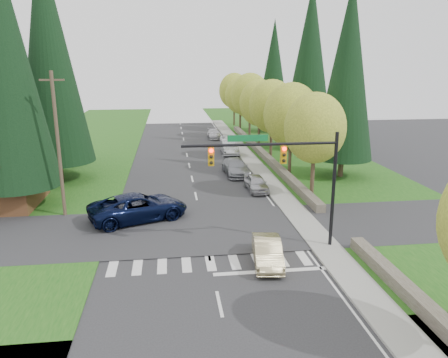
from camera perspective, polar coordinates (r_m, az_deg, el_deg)
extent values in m
plane|color=#28282B|center=(21.26, -0.92, -14.61)|extent=(120.00, 120.00, 0.00)
cube|color=#194E14|center=(42.52, 13.67, 0.29)|extent=(14.00, 110.00, 0.06)
cube|color=#194E14|center=(41.28, -22.43, -0.88)|extent=(14.00, 110.00, 0.06)
cube|color=#28282B|center=(28.46, -2.71, -6.68)|extent=(120.00, 8.00, 0.10)
cube|color=gray|center=(42.65, 5.04, 0.75)|extent=(1.80, 80.00, 0.13)
cube|color=gray|center=(42.48, 3.92, 0.72)|extent=(0.20, 80.00, 0.13)
cube|color=#4C4438|center=(21.26, 24.70, -15.04)|extent=(0.70, 14.00, 0.70)
cube|color=#4C4438|center=(50.56, 5.03, 3.34)|extent=(0.70, 40.00, 0.70)
cylinder|color=black|center=(25.66, 14.09, -1.54)|extent=(0.20, 0.20, 6.80)
cylinder|color=black|center=(23.79, 4.79, 4.52)|extent=(8.60, 0.16, 0.16)
cube|color=#0C662D|center=(23.64, 3.11, 5.34)|extent=(2.20, 0.04, 0.35)
cube|color=#BF8C0C|center=(24.21, 7.77, 3.16)|extent=(0.32, 0.24, 1.00)
sphere|color=#FF0C05|center=(24.01, 7.89, 3.91)|extent=(0.22, 0.22, 0.22)
cube|color=#BF8C0C|center=(23.50, -1.71, 2.94)|extent=(0.32, 0.24, 1.00)
sphere|color=#FF0C05|center=(23.30, -1.68, 3.71)|extent=(0.22, 0.22, 0.22)
cylinder|color=#473828|center=(31.77, -20.82, 4.03)|extent=(0.24, 0.24, 10.00)
cube|color=#473828|center=(31.31, -21.58, 11.95)|extent=(1.60, 0.10, 0.12)
cylinder|color=#38281C|center=(35.21, 11.53, 1.34)|extent=(0.32, 0.32, 4.76)
ellipsoid|color=olive|center=(34.61, 11.80, 6.54)|extent=(4.80, 4.80, 5.52)
cylinder|color=#38281C|center=(41.75, 8.63, 3.71)|extent=(0.32, 0.32, 4.93)
ellipsoid|color=olive|center=(41.24, 8.81, 8.27)|extent=(5.20, 5.20, 5.98)
cylinder|color=#38281C|center=(48.35, 6.17, 5.39)|extent=(0.32, 0.32, 5.04)
ellipsoid|color=olive|center=(47.91, 6.28, 9.43)|extent=(5.00, 5.00, 5.75)
cylinder|color=#38281C|center=(55.14, 4.60, 6.49)|extent=(0.32, 0.32, 4.82)
ellipsoid|color=olive|center=(54.76, 4.67, 9.87)|extent=(5.00, 5.00, 5.75)
cylinder|color=#38281C|center=(61.94, 3.37, 7.60)|extent=(0.32, 0.32, 5.15)
ellipsoid|color=olive|center=(61.59, 3.42, 10.83)|extent=(5.40, 5.40, 6.21)
cylinder|color=#38281C|center=(68.77, 2.13, 8.16)|extent=(0.32, 0.32, 4.70)
ellipsoid|color=olive|center=(68.47, 2.16, 10.81)|extent=(4.80, 4.80, 5.52)
cylinder|color=#38281C|center=(75.65, 1.34, 8.89)|extent=(0.32, 0.32, 4.98)
ellipsoid|color=olive|center=(75.36, 1.36, 11.45)|extent=(5.20, 5.20, 5.98)
cylinder|color=#38281C|center=(35.49, -25.00, -1.99)|extent=(0.50, 0.50, 2.00)
cone|color=black|center=(34.20, -26.84, 13.93)|extent=(6.12, 6.12, 18.00)
cylinder|color=#38281C|center=(42.67, -20.59, 1.14)|extent=(0.50, 0.50, 2.00)
cone|color=black|center=(41.61, -21.93, 15.04)|extent=(6.46, 6.46, 19.00)
cylinder|color=#38281C|center=(48.84, -21.33, 2.73)|extent=(0.50, 0.50, 2.00)
cone|color=black|center=(47.91, -22.40, 13.65)|extent=(5.78, 5.78, 17.00)
cylinder|color=#38281C|center=(42.65, 15.01, 1.59)|extent=(0.50, 0.50, 2.00)
cone|color=black|center=(41.59, 15.84, 13.47)|extent=(5.44, 5.44, 16.00)
cylinder|color=#38281C|center=(55.88, 10.63, 4.93)|extent=(0.50, 0.50, 2.00)
cone|color=black|center=(55.07, 11.13, 15.02)|extent=(6.12, 6.12, 18.00)
cylinder|color=#38281C|center=(68.94, 6.31, 6.96)|extent=(0.50, 0.50, 2.00)
cone|color=black|center=(68.29, 6.51, 13.87)|extent=(5.10, 5.10, 15.00)
imported|color=tan|center=(23.85, 5.68, -9.41)|extent=(1.95, 4.28, 1.36)
imported|color=black|center=(30.46, -11.10, -3.62)|extent=(7.36, 5.31, 1.86)
imported|color=#B3B2B7|center=(36.87, 4.24, -0.54)|extent=(1.72, 3.96, 1.33)
imported|color=gray|center=(42.01, 1.55, 1.56)|extent=(2.33, 5.30, 1.52)
imported|color=#B7B8BC|center=(51.69, 0.68, 4.19)|extent=(1.77, 5.02, 1.65)
imported|color=white|center=(57.17, 0.52, 5.08)|extent=(1.91, 4.10, 1.36)
imported|color=silver|center=(62.73, -1.30, 5.91)|extent=(1.79, 4.32, 1.25)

